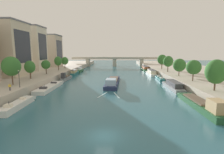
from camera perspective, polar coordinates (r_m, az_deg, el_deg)
name	(u,v)px	position (r m, az deg, el deg)	size (l,w,h in m)	color
ground_plane	(104,136)	(23.24, -2.77, -19.66)	(400.00, 400.00, 0.00)	#2D6070
quay_left	(31,73)	(85.94, -26.18, 1.25)	(36.00, 170.00, 2.46)	#B7AD9E
quay_right	(198,74)	(84.46, 27.45, 1.05)	(36.00, 170.00, 2.46)	#B7AD9E
barge_midriver	(113,82)	(56.73, 0.22, -1.62)	(5.13, 22.97, 2.88)	#1E284C
wake_behind_barge	(110,95)	(42.91, -0.85, -6.18)	(5.59, 6.05, 0.03)	#A0CCD6
moored_boat_left_near	(18,105)	(38.13, -29.71, -8.30)	(2.43, 11.02, 2.31)	silver
moored_boat_left_upstream	(50,87)	(53.30, -20.62, -3.20)	(3.79, 16.92, 2.17)	silver
moored_boat_left_gap_after	(66,78)	(67.41, -15.62, -0.22)	(1.99, 10.23, 3.21)	gray
moored_boat_left_midway	(75,73)	(81.08, -12.77, 1.43)	(2.04, 11.21, 2.58)	#23666B
moored_boat_left_second	(80,70)	(93.64, -10.92, 2.43)	(1.78, 10.70, 2.55)	#235633
moored_boat_right_far	(202,104)	(36.82, 28.67, -8.30)	(3.22, 16.65, 3.19)	#235633
moored_boat_right_midway	(173,86)	(52.86, 20.36, -2.79)	(3.06, 14.78, 2.41)	gray
moored_boat_right_lone	(160,79)	(68.05, 16.11, -0.51)	(2.17, 10.35, 2.13)	#23666B
moored_boat_right_upstream	(151,73)	(82.10, 13.45, 1.51)	(3.20, 15.53, 2.62)	silver
moored_boat_right_gap_after	(145,68)	(101.25, 11.36, 2.90)	(3.57, 16.86, 2.66)	#235633
tree_left_far	(11,66)	(50.02, -31.41, 3.18)	(4.57, 4.57, 7.38)	brown
tree_left_second	(30,67)	(58.95, -26.48, 3.13)	(3.30, 3.30, 5.77)	brown
tree_left_nearest	(46,65)	(68.77, -21.85, 3.98)	(3.36, 3.36, 5.44)	brown
tree_left_midway	(58,61)	(81.44, -18.10, 5.24)	(3.48, 3.48, 6.43)	brown
tree_left_end_of_row	(65,61)	(91.73, -15.99, 5.38)	(3.80, 3.80, 5.85)	brown
tree_right_distant	(216,72)	(42.94, 32.23, 1.55)	(4.47, 4.47, 6.94)	brown
tree_right_past_mid	(194,67)	(54.22, 26.32, 3.03)	(4.21, 4.21, 6.22)	brown
tree_right_third	(179,65)	(63.58, 22.23, 3.82)	(4.40, 4.40, 6.17)	brown
tree_right_midway	(168,61)	(75.21, 18.81, 5.12)	(4.17, 4.17, 6.82)	brown
tree_right_end_of_row	(162,60)	(86.61, 16.89, 5.79)	(4.65, 4.65, 7.20)	brown
lamppost_left_bank	(19,78)	(45.91, -29.40, -0.25)	(0.28, 0.28, 4.21)	black
building_left_tall	(3,49)	(70.45, -33.42, 8.11)	(15.02, 12.44, 19.15)	beige
building_left_far_end	(30,49)	(85.97, -26.49, 8.79)	(12.74, 10.36, 20.08)	beige
building_left_corner	(48,51)	(104.11, -21.25, 8.41)	(14.14, 11.87, 18.18)	#B2A38E
bridge_far	(115,60)	(126.87, 0.90, 5.75)	(64.87, 4.40, 6.99)	#ADA899
person_on_quay	(10,87)	(43.15, -31.79, -2.83)	(0.46, 0.35, 1.62)	#2D2D38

